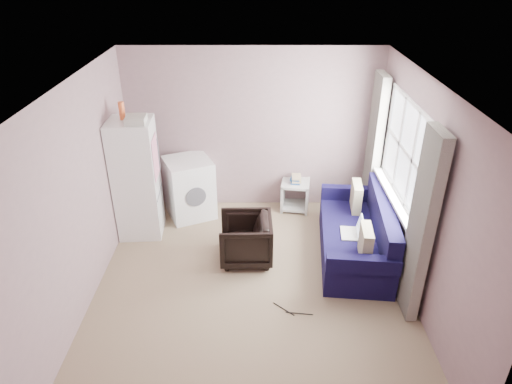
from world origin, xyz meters
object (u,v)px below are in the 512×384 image
(sofa, at_px, (359,237))
(fridge, at_px, (137,178))
(washing_machine, at_px, (189,187))
(armchair, at_px, (246,237))
(side_table, at_px, (295,193))

(sofa, bearing_deg, fridge, 174.16)
(washing_machine, bearing_deg, sofa, -49.02)
(sofa, bearing_deg, washing_machine, 160.79)
(washing_machine, height_order, sofa, washing_machine)
(washing_machine, bearing_deg, fridge, -167.10)
(sofa, bearing_deg, armchair, -171.91)
(side_table, bearing_deg, sofa, -59.59)
(armchair, distance_m, fridge, 1.75)
(armchair, height_order, washing_machine, washing_machine)
(armchair, bearing_deg, fridge, -115.27)
(fridge, height_order, side_table, fridge)
(fridge, bearing_deg, washing_machine, 33.46)
(side_table, height_order, sofa, sofa)
(washing_machine, distance_m, sofa, 2.63)
(fridge, xyz_separation_m, side_table, (2.28, 0.67, -0.59))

